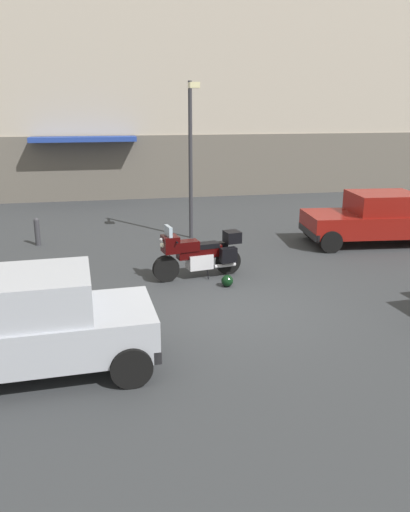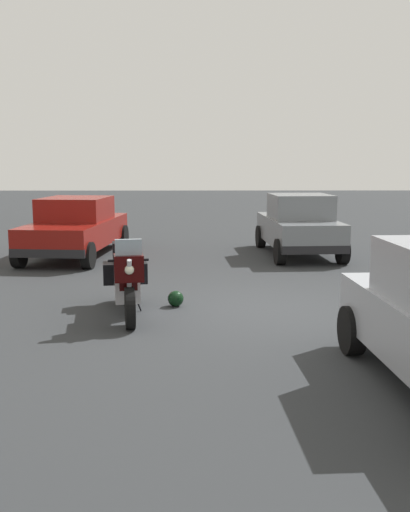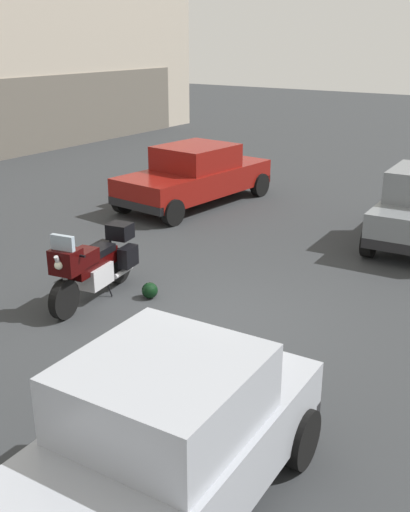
{
  "view_description": "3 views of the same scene",
  "coord_description": "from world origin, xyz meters",
  "views": [
    {
      "loc": [
        -2.49,
        -9.58,
        4.07
      ],
      "look_at": [
        -0.45,
        0.67,
        0.97
      ],
      "focal_mm": 35.69,
      "sensor_mm": 36.0,
      "label": 1
    },
    {
      "loc": [
        -9.68,
        0.85,
        2.52
      ],
      "look_at": [
        -0.43,
        0.79,
        1.0
      ],
      "focal_mm": 40.83,
      "sensor_mm": 36.0,
      "label": 2
    },
    {
      "loc": [
        -7.13,
        -4.81,
        4.25
      ],
      "look_at": [
        0.43,
        0.31,
        0.9
      ],
      "focal_mm": 42.46,
      "sensor_mm": 36.0,
      "label": 3
    }
  ],
  "objects": [
    {
      "name": "car_hatchback_near",
      "position": [
        -3.69,
        -1.98,
        0.81
      ],
      "size": [
        3.94,
        1.96,
        1.64
      ],
      "rotation": [
        0.0,
        0.0,
        3.19
      ],
      "color": "#9EA3AD",
      "rests_on": "ground"
    },
    {
      "name": "car_sedan_far",
      "position": [
        5.68,
        4.18,
        0.78
      ],
      "size": [
        4.69,
        2.28,
        1.56
      ],
      "rotation": [
        0.0,
        0.0,
        -0.09
      ],
      "color": "maroon",
      "rests_on": "ground"
    },
    {
      "name": "ground_plane",
      "position": [
        0.0,
        0.0,
        0.0
      ],
      "size": [
        80.0,
        80.0,
        0.0
      ],
      "primitive_type": "plane",
      "color": "#2D3033"
    },
    {
      "name": "helmet",
      "position": [
        0.21,
        1.3,
        0.14
      ],
      "size": [
        0.28,
        0.28,
        0.28
      ],
      "primitive_type": "sphere",
      "color": "black",
      "rests_on": "ground"
    },
    {
      "name": "motorcycle",
      "position": [
        -0.31,
        2.07,
        0.62
      ],
      "size": [
        2.25,
        0.94,
        1.36
      ],
      "rotation": [
        0.0,
        0.0,
        3.32
      ],
      "color": "black",
      "rests_on": "ground"
    }
  ]
}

